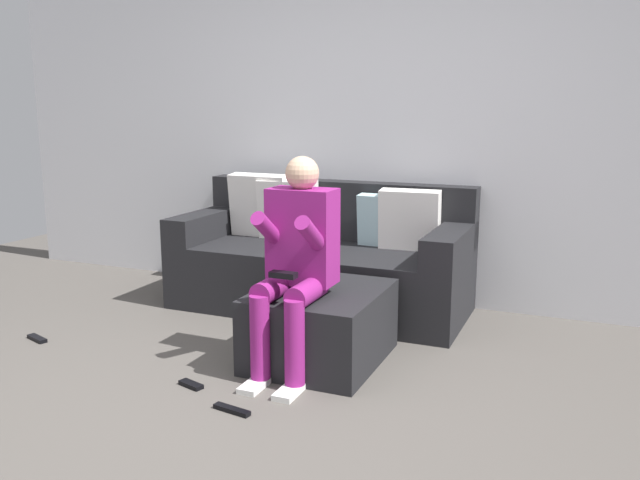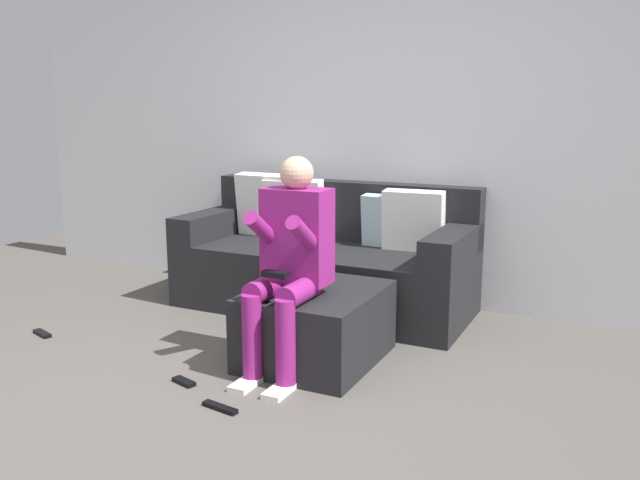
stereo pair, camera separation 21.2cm
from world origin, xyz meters
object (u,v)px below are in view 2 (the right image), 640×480
object	(u,v)px
remote_by_storage_bin	(184,382)
remote_under_side_table	(42,333)
couch_sectional	(326,260)
remote_near_ottoman	(220,408)
ottoman	(316,325)
person_seated	(290,255)

from	to	relation	value
remote_by_storage_bin	remote_under_side_table	world-z (taller)	same
couch_sectional	remote_near_ottoman	bearing A→B (deg)	-81.53
ottoman	remote_by_storage_bin	world-z (taller)	ottoman
remote_under_side_table	couch_sectional	bearing A→B (deg)	63.43
ottoman	couch_sectional	bearing A→B (deg)	112.16
ottoman	remote_under_side_table	world-z (taller)	ottoman
remote_by_storage_bin	remote_under_side_table	size ratio (longest dim) A/B	0.84
person_seated	remote_near_ottoman	world-z (taller)	person_seated
remote_by_storage_bin	couch_sectional	bearing A→B (deg)	103.42
ottoman	remote_near_ottoman	xyz separation A→B (m)	(-0.13, -0.76, -0.20)
person_seated	couch_sectional	bearing A→B (deg)	105.97
ottoman	remote_under_side_table	xyz separation A→B (m)	(-1.73, -0.39, -0.20)
ottoman	remote_near_ottoman	distance (m)	0.80
person_seated	remote_under_side_table	size ratio (longest dim) A/B	6.75
remote_by_storage_bin	remote_near_ottoman	bearing A→B (deg)	-9.74
ottoman	person_seated	size ratio (longest dim) A/B	0.69
ottoman	remote_near_ottoman	world-z (taller)	ottoman
ottoman	remote_near_ottoman	bearing A→B (deg)	-99.83
ottoman	remote_under_side_table	bearing A→B (deg)	-167.40
remote_by_storage_bin	remote_under_side_table	bearing A→B (deg)	-172.93
remote_near_ottoman	remote_under_side_table	size ratio (longest dim) A/B	1.16
ottoman	remote_near_ottoman	size ratio (longest dim) A/B	4.00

